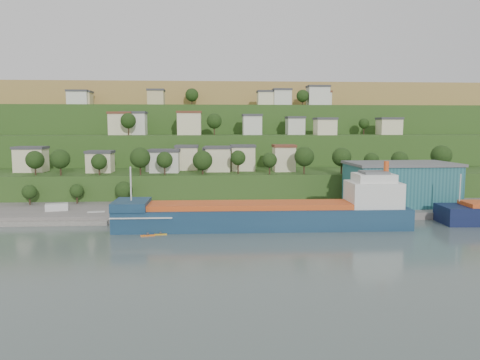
{
  "coord_description": "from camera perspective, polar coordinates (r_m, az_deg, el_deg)",
  "views": [
    {
      "loc": [
        -8.19,
        -107.47,
        25.5
      ],
      "look_at": [
        -0.43,
        15.0,
        11.39
      ],
      "focal_mm": 35.0,
      "sensor_mm": 36.0,
      "label": 1
    }
  ],
  "objects": [
    {
      "name": "ground",
      "position": [
        110.76,
        0.72,
        -6.75
      ],
      "size": [
        500.0,
        500.0,
        0.0
      ],
      "primitive_type": "plane",
      "color": "#455351",
      "rests_on": "ground"
    },
    {
      "name": "hillside",
      "position": [
        277.47,
        -1.92,
        1.3
      ],
      "size": [
        360.0,
        210.66,
        96.0
      ],
      "color": "#284719",
      "rests_on": "ground"
    },
    {
      "name": "caravan",
      "position": [
        140.84,
        -21.43,
        -3.26
      ],
      "size": [
        6.48,
        3.98,
        2.82
      ],
      "primitive_type": "cube",
      "rotation": [
        0.0,
        0.0,
        0.26
      ],
      "color": "silver",
      "rests_on": "pebble_beach"
    },
    {
      "name": "pebble_beach",
      "position": [
        140.02,
        -23.16,
        -4.47
      ],
      "size": [
        40.0,
        18.0,
        2.4
      ],
      "primitive_type": "cube",
      "color": "slate",
      "rests_on": "ground"
    },
    {
      "name": "cargo_ship_near",
      "position": [
        118.37,
        3.91,
        -4.41
      ],
      "size": [
        73.57,
        12.46,
        18.88
      ],
      "rotation": [
        0.0,
        0.0,
        -0.01
      ],
      "color": "#132E48",
      "rests_on": "ground"
    },
    {
      "name": "warehouse",
      "position": [
        148.31,
        18.96,
        -0.41
      ],
      "size": [
        31.67,
        20.11,
        12.8
      ],
      "rotation": [
        0.0,
        0.0,
        0.04
      ],
      "color": "#1F555F",
      "rests_on": "quay"
    },
    {
      "name": "quay",
      "position": [
        140.7,
        8.01,
        -3.95
      ],
      "size": [
        220.0,
        26.0,
        4.0
      ],
      "primitive_type": "cube",
      "color": "slate",
      "rests_on": "ground"
    },
    {
      "name": "dinghy",
      "position": [
        135.23,
        -17.13,
        -3.89
      ],
      "size": [
        4.82,
        2.48,
        0.92
      ],
      "primitive_type": "cube",
      "rotation": [
        0.0,
        0.0,
        0.17
      ],
      "color": "silver",
      "rests_on": "pebble_beach"
    },
    {
      "name": "kayak_yellow",
      "position": [
        112.77,
        -9.66,
        -6.49
      ],
      "size": [
        3.04,
        0.72,
        0.75
      ],
      "rotation": [
        0.0,
        0.0,
        0.06
      ],
      "color": "gold",
      "rests_on": "ground"
    },
    {
      "name": "kayak_orange",
      "position": [
        112.12,
        -11.18,
        -6.59
      ],
      "size": [
        3.4,
        1.2,
        0.84
      ],
      "rotation": [
        0.0,
        0.0,
        0.19
      ],
      "color": "orange",
      "rests_on": "ground"
    }
  ]
}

